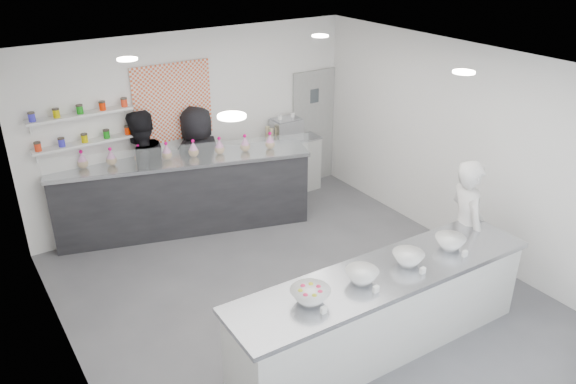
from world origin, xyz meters
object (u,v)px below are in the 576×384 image
object	(u,v)px
back_bar	(184,194)
espresso_ledge	(284,167)
staff_left	(142,174)
woman_prep	(465,227)
espresso_machine	(286,130)
prep_counter	(382,311)
staff_right	(199,164)

from	to	relation	value
back_bar	espresso_ledge	bearing A→B (deg)	23.84
staff_left	woman_prep	bearing A→B (deg)	106.42
espresso_ledge	woman_prep	bearing A→B (deg)	-84.91
back_bar	espresso_machine	distance (m)	2.17
prep_counter	back_bar	size ratio (longest dim) A/B	0.95
woman_prep	espresso_ledge	bearing A→B (deg)	26.71
espresso_ledge	staff_right	size ratio (longest dim) A/B	0.72
prep_counter	espresso_ledge	size ratio (longest dim) A/B	2.74
woman_prep	staff_left	size ratio (longest dim) A/B	0.93
back_bar	woman_prep	distance (m)	4.23
staff_left	espresso_machine	bearing A→B (deg)	158.51
espresso_machine	woman_prep	xyz separation A→B (m)	(0.29, -3.74, -0.28)
woman_prep	espresso_machine	bearing A→B (deg)	26.07
prep_counter	espresso_ledge	xyz separation A→B (m)	(1.32, 4.05, -0.00)
espresso_ledge	staff_right	distance (m)	1.68
staff_left	staff_right	xyz separation A→B (m)	(0.94, 0.00, -0.05)
espresso_ledge	espresso_machine	world-z (taller)	espresso_machine
espresso_ledge	staff_left	size ratio (longest dim) A/B	0.68
prep_counter	back_bar	world-z (taller)	back_bar
espresso_ledge	prep_counter	bearing A→B (deg)	-108.07
staff_right	espresso_ledge	bearing A→B (deg)	170.51
staff_left	espresso_ledge	bearing A→B (deg)	158.50
woman_prep	staff_right	size ratio (longest dim) A/B	0.98
back_bar	espresso_machine	size ratio (longest dim) A/B	7.71
espresso_machine	staff_right	world-z (taller)	staff_right
staff_left	back_bar	bearing A→B (deg)	133.78
back_bar	espresso_ledge	world-z (taller)	back_bar
espresso_machine	staff_left	xyz separation A→B (m)	(-2.61, 0.01, -0.21)
espresso_machine	woman_prep	world-z (taller)	woman_prep
prep_counter	espresso_ledge	distance (m)	4.26
espresso_machine	woman_prep	bearing A→B (deg)	-85.55
back_bar	staff_right	size ratio (longest dim) A/B	2.08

